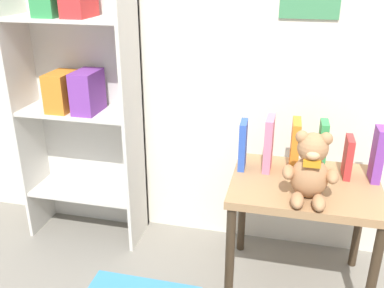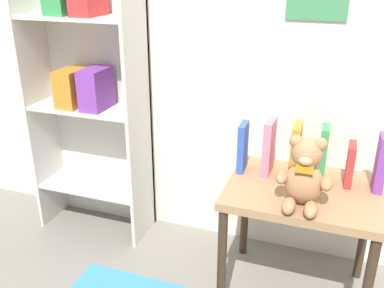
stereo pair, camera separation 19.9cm
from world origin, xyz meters
name	(u,v)px [view 2 (the right image)]	position (x,y,z in m)	size (l,w,h in m)	color
wall_back	(253,10)	(0.00, 1.33, 1.25)	(4.80, 0.07, 2.50)	silver
bookshelf_side	(89,87)	(-0.84, 1.17, 0.84)	(0.63, 0.27, 1.47)	beige
display_table	(302,204)	(0.34, 0.95, 0.48)	(0.64, 0.50, 0.56)	#9E754C
teddy_bear	(305,175)	(0.34, 0.81, 0.69)	(0.22, 0.20, 0.29)	#A8754C
book_standing_blue	(243,147)	(0.05, 1.03, 0.68)	(0.03, 0.11, 0.23)	#2D51B7
book_standing_pink	(269,147)	(0.16, 1.05, 0.69)	(0.03, 0.14, 0.25)	#D17093
book_standing_orange	(295,151)	(0.28, 1.05, 0.68)	(0.04, 0.14, 0.24)	orange
book_standing_green	(323,155)	(0.40, 1.04, 0.69)	(0.03, 0.10, 0.26)	#33934C
book_standing_red	(350,164)	(0.51, 1.05, 0.66)	(0.03, 0.12, 0.19)	red
book_standing_purple	(381,163)	(0.63, 1.04, 0.69)	(0.04, 0.10, 0.24)	purple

